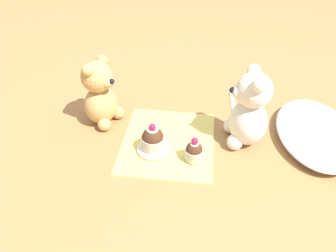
{
  "coord_description": "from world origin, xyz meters",
  "views": [
    {
      "loc": [
        0.65,
        0.08,
        0.57
      ],
      "look_at": [
        0.0,
        0.0,
        0.06
      ],
      "focal_mm": 35.0,
      "sensor_mm": 36.0,
      "label": 1
    }
  ],
  "objects_px": {
    "teddy_bear_cream": "(249,111)",
    "teaspoon": "(233,102)",
    "saucer_plate": "(153,149)",
    "cupcake_near_tan_bear": "(153,139)",
    "cupcake_near_cream_bear": "(194,151)",
    "teddy_bear_tan": "(100,94)"
  },
  "relations": [
    {
      "from": "teddy_bear_tan",
      "to": "cupcake_near_cream_bear",
      "type": "height_order",
      "value": "teddy_bear_tan"
    },
    {
      "from": "teddy_bear_cream",
      "to": "teaspoon",
      "type": "height_order",
      "value": "teddy_bear_cream"
    },
    {
      "from": "teaspoon",
      "to": "saucer_plate",
      "type": "bearing_deg",
      "value": -43.01
    },
    {
      "from": "teddy_bear_tan",
      "to": "cupcake_near_cream_bear",
      "type": "distance_m",
      "value": 0.3
    },
    {
      "from": "cupcake_near_cream_bear",
      "to": "cupcake_near_tan_bear",
      "type": "relative_size",
      "value": 0.87
    },
    {
      "from": "saucer_plate",
      "to": "teaspoon",
      "type": "height_order",
      "value": "saucer_plate"
    },
    {
      "from": "cupcake_near_cream_bear",
      "to": "teddy_bear_tan",
      "type": "bearing_deg",
      "value": -116.06
    },
    {
      "from": "cupcake_near_tan_bear",
      "to": "teaspoon",
      "type": "xyz_separation_m",
      "value": [
        -0.25,
        0.21,
        -0.04
      ]
    },
    {
      "from": "saucer_plate",
      "to": "teaspoon",
      "type": "bearing_deg",
      "value": 140.03
    },
    {
      "from": "teddy_bear_cream",
      "to": "cupcake_near_tan_bear",
      "type": "bearing_deg",
      "value": -79.15
    },
    {
      "from": "cupcake_near_cream_bear",
      "to": "cupcake_near_tan_bear",
      "type": "distance_m",
      "value": 0.11
    },
    {
      "from": "teddy_bear_cream",
      "to": "cupcake_near_tan_bear",
      "type": "xyz_separation_m",
      "value": [
        0.07,
        -0.23,
        -0.06
      ]
    },
    {
      "from": "saucer_plate",
      "to": "cupcake_near_tan_bear",
      "type": "height_order",
      "value": "cupcake_near_tan_bear"
    },
    {
      "from": "cupcake_near_tan_bear",
      "to": "teaspoon",
      "type": "height_order",
      "value": "cupcake_near_tan_bear"
    },
    {
      "from": "teaspoon",
      "to": "teddy_bear_cream",
      "type": "bearing_deg",
      "value": 4.21
    },
    {
      "from": "cupcake_near_tan_bear",
      "to": "teddy_bear_cream",
      "type": "bearing_deg",
      "value": 107.16
    },
    {
      "from": "saucer_plate",
      "to": "cupcake_near_tan_bear",
      "type": "relative_size",
      "value": 1.07
    },
    {
      "from": "teddy_bear_cream",
      "to": "cupcake_near_cream_bear",
      "type": "xyz_separation_m",
      "value": [
        0.09,
        -0.13,
        -0.06
      ]
    },
    {
      "from": "teddy_bear_tan",
      "to": "saucer_plate",
      "type": "distance_m",
      "value": 0.21
    },
    {
      "from": "teddy_bear_tan",
      "to": "cupcake_near_tan_bear",
      "type": "distance_m",
      "value": 0.2
    },
    {
      "from": "saucer_plate",
      "to": "cupcake_near_tan_bear",
      "type": "xyz_separation_m",
      "value": [
        0.0,
        -0.0,
        0.03
      ]
    },
    {
      "from": "teddy_bear_tan",
      "to": "cupcake_near_tan_bear",
      "type": "relative_size",
      "value": 2.51
    }
  ]
}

